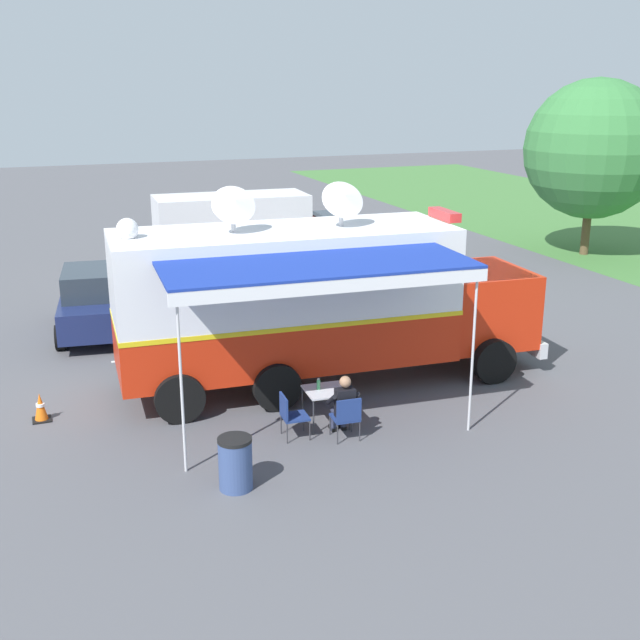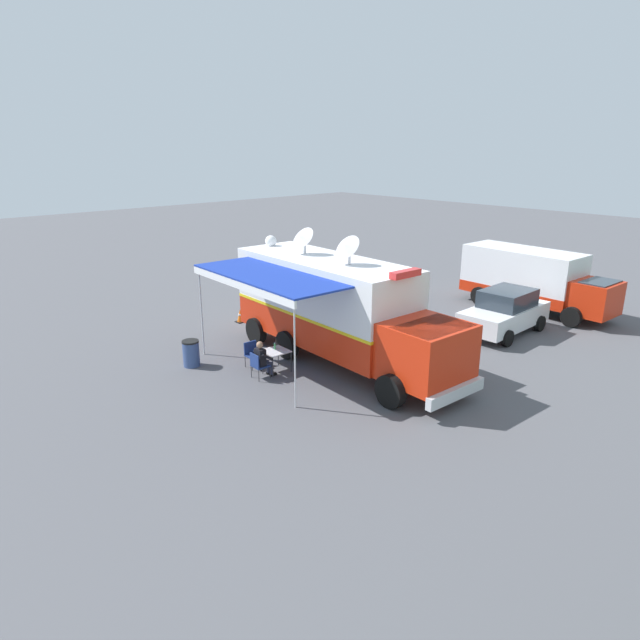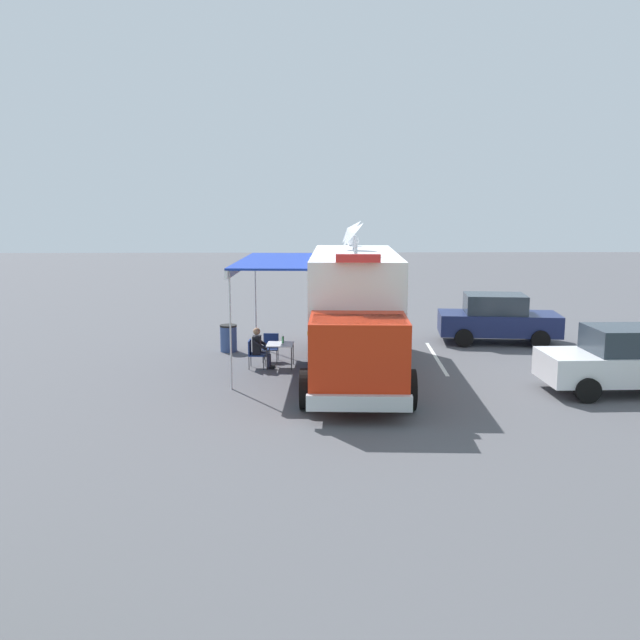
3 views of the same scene
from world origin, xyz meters
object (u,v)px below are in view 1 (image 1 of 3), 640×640
folding_chair_at_table (347,415)px  car_far_corner (311,268)px  car_behind_truck (97,300)px  folding_chair_beside_table (290,413)px  command_truck (319,298)px  traffic_cone (41,407)px  water_bottle (318,384)px  support_truck (247,232)px  seated_responder (343,404)px  trash_bin (235,463)px  folding_table (326,393)px

folding_chair_at_table → car_far_corner: size_ratio=0.21×
car_far_corner → car_behind_truck: bearing=-77.1°
folding_chair_beside_table → command_truck: bearing=148.8°
traffic_cone → car_behind_truck: car_behind_truck is taller
command_truck → folding_chair_beside_table: command_truck is taller
command_truck → car_behind_truck: size_ratio=2.19×
command_truck → water_bottle: (2.11, -0.80, -1.11)m
support_truck → car_far_corner: bearing=13.6°
command_truck → car_far_corner: command_truck is taller
traffic_cone → command_truck: bearing=90.1°
seated_responder → car_behind_truck: (-8.28, -3.69, 0.23)m
water_bottle → car_far_corner: (-9.10, 3.16, 0.05)m
water_bottle → trash_bin: water_bottle is taller
car_behind_truck → car_far_corner: 6.78m
command_truck → water_bottle: size_ratio=42.87×
car_far_corner → water_bottle: bearing=-19.1°
car_behind_truck → traffic_cone: bearing=-16.8°
folding_chair_beside_table → trash_bin: bearing=-44.1°
car_behind_truck → seated_responder: bearing=24.0°
seated_responder → trash_bin: 2.72m
folding_chair_at_table → seated_responder: (-0.19, 0.01, 0.14)m
water_bottle → folding_chair_beside_table: bearing=-60.4°
command_truck → support_truck: command_truck is taller
folding_table → traffic_cone: size_ratio=1.45×
seated_responder → traffic_cone: bearing=-117.5°
folding_table → folding_chair_at_table: bearing=7.6°
seated_responder → car_behind_truck: bearing=-156.0°
trash_bin → support_truck: size_ratio=0.13×
support_truck → folding_chair_at_table: bearing=-8.1°
command_truck → traffic_cone: command_truck is taller
seated_responder → folding_chair_at_table: bearing=-2.9°
folding_chair_beside_table → support_truck: support_truck is taller
folding_chair_at_table → seated_responder: size_ratio=0.70×
command_truck → traffic_cone: bearing=-89.9°
command_truck → folding_chair_beside_table: (2.52, -1.53, -1.43)m
folding_table → car_far_corner: (-9.18, 3.03, 0.21)m
folding_chair_at_table → folding_chair_beside_table: (-0.47, -0.96, 0.00)m
folding_table → folding_chair_at_table: folding_chair_at_table is taller
command_truck → folding_chair_at_table: (2.99, -0.57, -1.43)m
folding_table → car_far_corner: bearing=161.7°
traffic_cone → car_far_corner: size_ratio=0.14×
folding_chair_beside_table → seated_responder: seated_responder is taller
traffic_cone → folding_table: bearing=67.4°
traffic_cone → folding_chair_beside_table: bearing=60.2°
folding_chair_at_table → folding_chair_beside_table: same height
seated_responder → car_behind_truck: car_behind_truck is taller
folding_chair_at_table → seated_responder: bearing=177.1°
trash_bin → car_behind_truck: 9.60m
water_bottle → seated_responder: (0.69, 0.24, -0.18)m
trash_bin → car_far_corner: 12.25m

